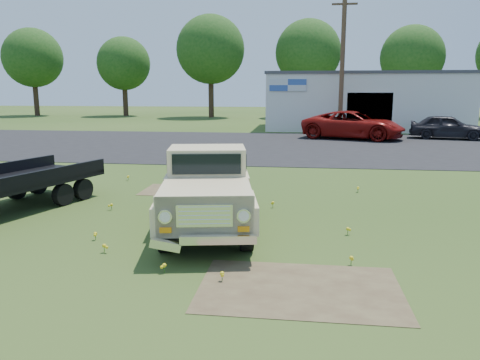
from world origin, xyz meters
name	(u,v)px	position (x,y,z in m)	size (l,w,h in m)	color
ground	(230,227)	(0.00, 0.00, 0.00)	(140.00, 140.00, 0.00)	#294215
asphalt_lot	(273,146)	(0.00, 15.00, 0.00)	(90.00, 14.00, 0.02)	black
dirt_patch_a	(300,289)	(1.50, -3.00, 0.00)	(3.00, 2.00, 0.01)	#4C3B28
dirt_patch_b	(181,190)	(-2.00, 3.50, 0.00)	(2.20, 1.60, 0.01)	#4C3B28
commercial_building	(362,100)	(6.00, 26.99, 2.10)	(14.20, 8.20, 4.15)	silver
utility_pole_mid	(342,63)	(4.00, 22.00, 4.60)	(1.60, 0.30, 9.00)	#4D3324
treeline_a	(33,58)	(-28.00, 40.00, 6.30)	(6.40, 6.40, 9.52)	#39261A
treeline_b	(124,64)	(-18.00, 41.00, 5.67)	(5.76, 5.76, 8.57)	#39261A
treeline_c	(211,50)	(-8.00, 39.50, 6.93)	(7.04, 7.04, 10.47)	#39261A
treeline_d	(308,53)	(2.00, 40.50, 6.62)	(6.72, 6.72, 10.00)	#39261A
treeline_e	(412,57)	(12.00, 39.00, 5.98)	(6.08, 6.08, 9.04)	#39261A
vintage_pickup_truck	(208,188)	(-0.47, -0.07, 0.88)	(1.88, 4.82, 1.75)	#D2BC8D
red_pickup	(353,125)	(4.53, 18.91, 0.82)	(2.72, 5.90, 1.64)	maroon
dark_sedan	(447,127)	(10.07, 19.60, 0.72)	(1.70, 4.22, 1.44)	black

